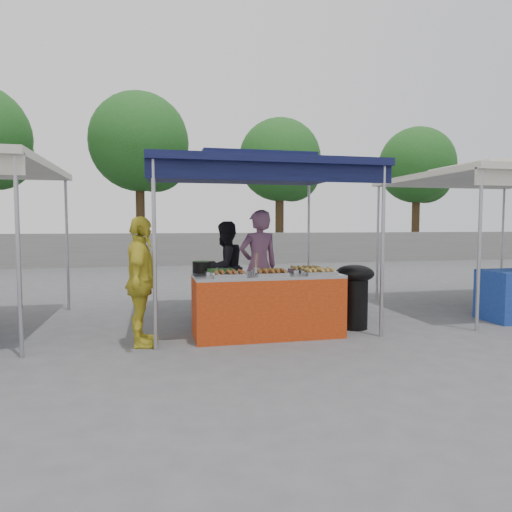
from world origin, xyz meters
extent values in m
plane|color=#4F4F51|center=(0.00, 0.00, 0.00)|extent=(80.00, 80.00, 0.00)
cube|color=slate|center=(0.00, 11.00, 0.60)|extent=(40.00, 0.25, 1.20)
cylinder|color=#A5A5AB|center=(-1.50, -0.50, 1.15)|extent=(0.05, 0.05, 2.30)
cylinder|color=#A5A5AB|center=(1.50, -0.50, 1.15)|extent=(0.05, 0.05, 2.30)
cylinder|color=#A5A5AB|center=(-1.50, 2.50, 1.15)|extent=(0.05, 0.05, 2.30)
cylinder|color=#A5A5AB|center=(1.50, 2.50, 1.15)|extent=(0.05, 0.05, 2.30)
cube|color=#0E1239|center=(0.00, 1.00, 2.35)|extent=(3.20, 3.20, 0.10)
cube|color=#0E1239|center=(0.00, 1.00, 2.48)|extent=(1.65, 1.65, 0.18)
cube|color=#0E1239|center=(0.00, -0.50, 2.20)|extent=(3.20, 0.04, 0.25)
cylinder|color=#A5A5AB|center=(-3.00, -0.50, 1.15)|extent=(0.05, 0.05, 2.30)
cylinder|color=#A5A5AB|center=(-3.00, 2.50, 1.15)|extent=(0.05, 0.05, 2.30)
cylinder|color=#A5A5AB|center=(3.00, -0.50, 1.15)|extent=(0.05, 0.05, 2.30)
cylinder|color=#A5A5AB|center=(3.00, 2.50, 1.15)|extent=(0.05, 0.05, 2.30)
cylinder|color=#A5A5AB|center=(6.00, 2.50, 1.15)|extent=(0.05, 0.05, 2.30)
cube|color=beige|center=(4.50, 1.00, 2.35)|extent=(3.20, 3.20, 0.10)
cube|color=beige|center=(4.50, 1.00, 2.48)|extent=(1.65, 1.65, 0.18)
cylinder|color=#392816|center=(-2.00, 13.08, 2.17)|extent=(0.36, 0.36, 4.33)
sphere|color=#1E521B|center=(-2.00, 13.08, 4.83)|extent=(3.96, 3.96, 3.96)
sphere|color=#1E521B|center=(-1.40, 13.28, 4.21)|extent=(2.72, 2.72, 2.72)
cylinder|color=#392816|center=(3.74, 12.62, 1.90)|extent=(0.36, 0.36, 3.80)
sphere|color=#1E521B|center=(3.74, 12.62, 4.23)|extent=(3.47, 3.47, 3.47)
sphere|color=#1E521B|center=(4.34, 12.82, 3.69)|extent=(2.39, 2.39, 2.39)
cylinder|color=#392816|center=(10.57, 13.24, 1.92)|extent=(0.36, 0.36, 3.84)
sphere|color=#1E521B|center=(10.57, 13.24, 4.28)|extent=(3.51, 3.51, 3.51)
sphere|color=#1E521B|center=(11.17, 13.44, 3.73)|extent=(2.42, 2.42, 2.42)
cube|color=#AA320F|center=(0.00, -0.10, 0.40)|extent=(2.00, 0.80, 0.81)
cube|color=#A5A5AB|center=(0.00, -0.10, 0.83)|extent=(2.00, 0.80, 0.04)
cube|color=#B0B0B4|center=(-0.57, -0.34, 0.88)|extent=(0.42, 0.30, 0.05)
cube|color=brown|center=(-0.57, -0.34, 0.91)|extent=(0.35, 0.25, 0.02)
cube|color=#B0B0B4|center=(-0.01, -0.34, 0.88)|extent=(0.42, 0.30, 0.05)
cube|color=brown|center=(-0.01, -0.34, 0.91)|extent=(0.35, 0.25, 0.02)
cube|color=#B0B0B4|center=(0.66, -0.34, 0.88)|extent=(0.42, 0.30, 0.05)
cube|color=olive|center=(0.66, -0.34, 0.91)|extent=(0.35, 0.25, 0.02)
cube|color=#B0B0B4|center=(-0.62, 0.00, 0.88)|extent=(0.42, 0.30, 0.05)
cube|color=#1E4D1A|center=(-0.62, 0.00, 0.91)|extent=(0.35, 0.25, 0.02)
cube|color=#B0B0B4|center=(0.03, -0.05, 0.88)|extent=(0.42, 0.30, 0.05)
cube|color=gold|center=(0.03, -0.05, 0.91)|extent=(0.35, 0.25, 0.02)
cube|color=#B0B0B4|center=(0.58, 0.01, 0.88)|extent=(0.42, 0.30, 0.05)
cube|color=olive|center=(0.58, 0.01, 0.91)|extent=(0.35, 0.25, 0.02)
cylinder|color=black|center=(-0.85, 0.29, 0.93)|extent=(0.27, 0.27, 0.16)
cylinder|color=#A5A5AB|center=(-0.19, -0.27, 0.90)|extent=(0.09, 0.09, 0.11)
cylinder|color=black|center=(1.35, 0.04, 0.38)|extent=(0.39, 0.39, 0.76)
ellipsoid|color=black|center=(1.35, 0.04, 0.82)|extent=(0.56, 0.56, 0.25)
cube|color=navy|center=(-0.47, 0.69, 0.15)|extent=(0.50, 0.35, 0.30)
cube|color=navy|center=(0.24, 0.69, 0.14)|extent=(0.46, 0.32, 0.27)
cube|color=navy|center=(0.24, 0.69, 0.40)|extent=(0.42, 0.30, 0.25)
imported|color=#794D6C|center=(0.08, 0.77, 0.87)|extent=(0.71, 0.54, 1.75)
imported|color=black|center=(-0.31, 1.63, 0.79)|extent=(0.97, 0.93, 1.58)
imported|color=gold|center=(-1.67, -0.28, 0.81)|extent=(0.48, 0.98, 1.63)
camera|label=1|loc=(-1.51, -6.10, 1.53)|focal=32.00mm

